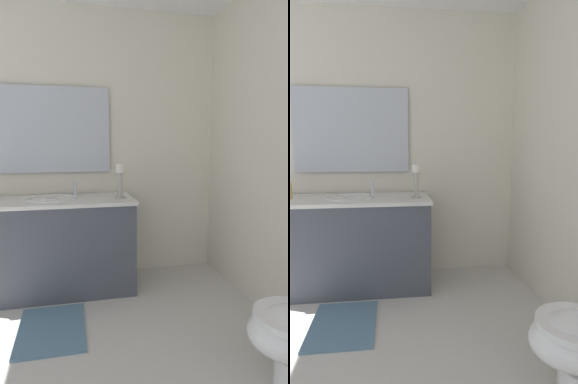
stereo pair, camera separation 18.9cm
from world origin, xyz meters
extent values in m
cube|color=silver|center=(-1.56, 0.00, 1.23)|extent=(0.04, 2.96, 2.45)
cube|color=#474C56|center=(-1.24, -0.08, 0.38)|extent=(0.55, 1.32, 0.76)
cube|color=silver|center=(-1.24, -0.08, 0.78)|extent=(0.58, 1.35, 0.03)
ellipsoid|color=white|center=(-1.24, -0.08, 0.74)|extent=(0.38, 0.30, 0.11)
torus|color=white|center=(-1.24, -0.08, 0.80)|extent=(0.40, 0.40, 0.02)
cylinder|color=silver|center=(-1.24, 0.11, 0.86)|extent=(0.02, 0.02, 0.14)
cube|color=silver|center=(-1.52, -0.08, 1.37)|extent=(0.02, 1.03, 0.76)
cylinder|color=#B7B2A5|center=(-1.17, 0.48, 0.80)|extent=(0.09, 0.09, 0.01)
cylinder|color=#B7B2A5|center=(-1.17, 0.48, 0.89)|extent=(0.04, 0.04, 0.21)
cylinder|color=#B7B2A5|center=(-1.17, 0.48, 1.00)|extent=(0.08, 0.08, 0.01)
cylinder|color=white|center=(-1.17, 0.48, 1.04)|extent=(0.06, 0.06, 0.07)
cube|color=slate|center=(-0.61, -0.08, 0.01)|extent=(0.60, 0.44, 0.02)
camera|label=1|loc=(1.49, 0.08, 1.23)|focal=30.12mm
camera|label=2|loc=(1.52, 0.27, 1.23)|focal=30.12mm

